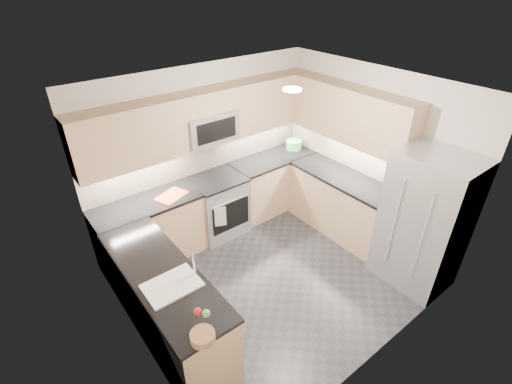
{
  "coord_description": "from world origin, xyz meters",
  "views": [
    {
      "loc": [
        -2.45,
        -2.77,
        3.59
      ],
      "look_at": [
        0.0,
        0.35,
        1.15
      ],
      "focal_mm": 26.0,
      "sensor_mm": 36.0,
      "label": 1
    }
  ],
  "objects_px": {
    "microwave": "(209,126)",
    "refrigerator": "(424,222)",
    "gas_range": "(219,206)",
    "fruit_basket": "(203,337)",
    "utensil_bowl": "(294,145)",
    "cutting_board": "(172,196)"
  },
  "relations": [
    {
      "from": "utensil_bowl",
      "to": "cutting_board",
      "type": "distance_m",
      "value": 2.32
    },
    {
      "from": "gas_range",
      "to": "refrigerator",
      "type": "height_order",
      "value": "refrigerator"
    },
    {
      "from": "refrigerator",
      "to": "gas_range",
      "type": "bearing_deg",
      "value": 120.88
    },
    {
      "from": "microwave",
      "to": "utensil_bowl",
      "type": "bearing_deg",
      "value": -2.53
    },
    {
      "from": "gas_range",
      "to": "fruit_basket",
      "type": "relative_size",
      "value": 4.33
    },
    {
      "from": "utensil_bowl",
      "to": "cutting_board",
      "type": "relative_size",
      "value": 0.65
    },
    {
      "from": "gas_range",
      "to": "cutting_board",
      "type": "bearing_deg",
      "value": -176.75
    },
    {
      "from": "gas_range",
      "to": "fruit_basket",
      "type": "distance_m",
      "value": 2.78
    },
    {
      "from": "gas_range",
      "to": "utensil_bowl",
      "type": "relative_size",
      "value": 3.52
    },
    {
      "from": "microwave",
      "to": "refrigerator",
      "type": "distance_m",
      "value": 3.04
    },
    {
      "from": "gas_range",
      "to": "cutting_board",
      "type": "relative_size",
      "value": 2.28
    },
    {
      "from": "refrigerator",
      "to": "microwave",
      "type": "bearing_deg",
      "value": 119.62
    },
    {
      "from": "refrigerator",
      "to": "utensil_bowl",
      "type": "distance_m",
      "value": 2.49
    },
    {
      "from": "cutting_board",
      "to": "refrigerator",
      "type": "bearing_deg",
      "value": -47.31
    },
    {
      "from": "microwave",
      "to": "utensil_bowl",
      "type": "relative_size",
      "value": 2.94
    },
    {
      "from": "utensil_bowl",
      "to": "fruit_basket",
      "type": "bearing_deg",
      "value": -144.08
    },
    {
      "from": "gas_range",
      "to": "refrigerator",
      "type": "distance_m",
      "value": 2.86
    },
    {
      "from": "fruit_basket",
      "to": "cutting_board",
      "type": "bearing_deg",
      "value": 69.21
    },
    {
      "from": "cutting_board",
      "to": "gas_range",
      "type": "bearing_deg",
      "value": 3.25
    },
    {
      "from": "microwave",
      "to": "refrigerator",
      "type": "relative_size",
      "value": 0.42
    },
    {
      "from": "gas_range",
      "to": "fruit_basket",
      "type": "bearing_deg",
      "value": -125.31
    },
    {
      "from": "gas_range",
      "to": "utensil_bowl",
      "type": "xyz_separation_m",
      "value": [
        1.57,
        0.06,
        0.56
      ]
    }
  ]
}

